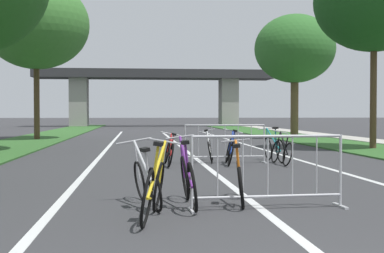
% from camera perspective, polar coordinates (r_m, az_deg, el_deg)
% --- Properties ---
extents(grass_verge_left, '(3.20, 62.33, 0.05)m').
position_cam_1_polar(grass_verge_left, '(28.67, -16.21, -1.26)').
color(grass_verge_left, '#2D5B26').
rests_on(grass_verge_left, ground).
extents(grass_verge_right, '(3.20, 62.33, 0.05)m').
position_cam_1_polar(grass_verge_right, '(29.48, 11.11, -1.16)').
color(grass_verge_right, '#2D5B26').
rests_on(grass_verge_right, ground).
extents(sidewalk_path_right, '(1.61, 62.33, 0.08)m').
position_cam_1_polar(sidewalk_path_right, '(30.27, 15.47, -1.09)').
color(sidewalk_path_right, '#ADA89E').
rests_on(sidewalk_path_right, ground).
extents(lane_stripe_center, '(0.14, 36.06, 0.01)m').
position_cam_1_polar(lane_stripe_center, '(20.81, -1.10, -2.27)').
color(lane_stripe_center, silver).
rests_on(lane_stripe_center, ground).
extents(lane_stripe_right_lane, '(0.14, 36.06, 0.01)m').
position_cam_1_polar(lane_stripe_right_lane, '(21.25, 6.73, -2.20)').
color(lane_stripe_right_lane, silver).
rests_on(lane_stripe_right_lane, ground).
extents(lane_stripe_left_lane, '(0.14, 36.06, 0.01)m').
position_cam_1_polar(lane_stripe_left_lane, '(20.77, -9.11, -2.29)').
color(lane_stripe_left_lane, silver).
rests_on(lane_stripe_left_lane, ground).
extents(overpass_bridge, '(24.17, 3.74, 5.76)m').
position_cam_1_polar(overpass_bridge, '(54.29, -4.04, 4.60)').
color(overpass_bridge, '#2D2D30').
rests_on(overpass_bridge, ground).
extents(tree_left_pine_far, '(5.27, 5.27, 8.04)m').
position_cam_1_polar(tree_left_pine_far, '(27.97, -16.49, 10.53)').
color(tree_left_pine_far, '#4C3823').
rests_on(tree_left_pine_far, ground).
extents(tree_right_oak_near, '(4.44, 4.44, 7.42)m').
position_cam_1_polar(tree_right_oak_near, '(21.21, 19.08, 12.70)').
color(tree_right_oak_near, '#4C3823').
rests_on(tree_right_oak_near, ground).
extents(tree_right_maple_mid, '(4.37, 4.37, 6.72)m').
position_cam_1_polar(tree_right_maple_mid, '(29.47, 11.04, 8.21)').
color(tree_right_maple_mid, brown).
rests_on(tree_right_maple_mid, ground).
extents(crowd_barrier_nearest, '(2.25, 0.56, 1.05)m').
position_cam_1_polar(crowd_barrier_nearest, '(7.53, 8.19, -4.94)').
color(crowd_barrier_nearest, '#ADADB2').
rests_on(crowd_barrier_nearest, ground).
extents(crowd_barrier_second, '(2.24, 0.50, 1.05)m').
position_cam_1_polar(crowd_barrier_second, '(14.27, 3.59, -1.91)').
color(crowd_barrier_second, '#ADADB2').
rests_on(crowd_barrier_second, ground).
extents(bicycle_black_0, '(0.44, 1.60, 0.90)m').
position_cam_1_polar(bicycle_black_0, '(14.08, 9.68, -2.65)').
color(bicycle_black_0, black).
rests_on(bicycle_black_0, ground).
extents(bicycle_yellow_1, '(0.60, 1.75, 1.02)m').
position_cam_1_polar(bicycle_yellow_1, '(6.77, -4.14, -6.69)').
color(bicycle_yellow_1, black).
rests_on(bicycle_yellow_1, ground).
extents(bicycle_teal_2, '(0.53, 1.71, 0.98)m').
position_cam_1_polar(bicycle_teal_2, '(14.94, 8.84, -2.30)').
color(bicycle_teal_2, black).
rests_on(bicycle_teal_2, ground).
extents(bicycle_white_3, '(0.47, 1.64, 0.92)m').
position_cam_1_polar(bicycle_white_3, '(14.65, 1.96, -2.47)').
color(bicycle_white_3, black).
rests_on(bicycle_white_3, ground).
extents(bicycle_red_4, '(0.55, 1.71, 0.87)m').
position_cam_1_polar(bicycle_red_4, '(13.62, -2.46, -2.78)').
color(bicycle_red_4, black).
rests_on(bicycle_red_4, ground).
extents(bicycle_purple_5, '(0.44, 1.75, 1.03)m').
position_cam_1_polar(bicycle_purple_5, '(7.71, -0.43, -5.73)').
color(bicycle_purple_5, black).
rests_on(bicycle_purple_5, ground).
extents(bicycle_blue_6, '(0.61, 1.66, 0.94)m').
position_cam_1_polar(bicycle_blue_6, '(13.93, 4.14, -2.59)').
color(bicycle_blue_6, black).
rests_on(bicycle_blue_6, ground).
extents(bicycle_orange_7, '(0.45, 1.62, 0.96)m').
position_cam_1_polar(bicycle_orange_7, '(8.04, 5.20, -5.73)').
color(bicycle_orange_7, black).
rests_on(bicycle_orange_7, ground).
extents(bicycle_silver_8, '(0.69, 1.61, 0.99)m').
position_cam_1_polar(bicycle_silver_8, '(7.73, -4.96, -5.90)').
color(bicycle_silver_8, black).
rests_on(bicycle_silver_8, ground).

